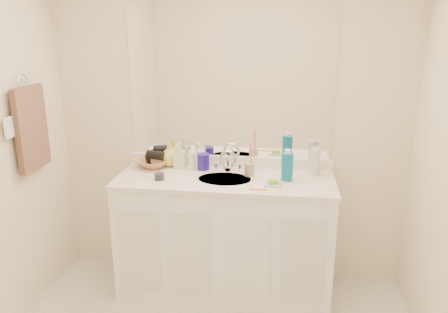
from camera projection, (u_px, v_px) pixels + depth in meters
wall_back at (230, 125)px, 3.21m from camera, size 2.60×0.02×2.40m
vanity_cabinet at (225, 237)px, 3.17m from camera, size 1.50×0.55×0.85m
countertop at (225, 180)px, 3.05m from camera, size 1.52×0.57×0.03m
backsplash at (230, 161)px, 3.28m from camera, size 1.52×0.03×0.08m
sink_basin at (225, 180)px, 3.03m from camera, size 0.37×0.37×0.02m
faucet at (228, 163)px, 3.18m from camera, size 0.02×0.02×0.11m
mirror at (230, 75)px, 3.10m from camera, size 1.48×0.01×1.20m
blue_mug at (203, 162)px, 3.20m from camera, size 0.10×0.10×0.12m
tan_cup at (249, 169)px, 3.07m from camera, size 0.08×0.08×0.09m
toothbrush at (251, 155)px, 3.04m from camera, size 0.02×0.04×0.18m
mouthwash_bottle at (287, 167)px, 2.97m from camera, size 0.11×0.11×0.19m
clear_pump_bottle at (315, 162)px, 3.08m from camera, size 0.07×0.07×0.19m
soap_dish at (273, 184)px, 2.89m from camera, size 0.11×0.09×0.01m
green_soap at (273, 182)px, 2.89m from camera, size 0.07×0.05×0.02m
orange_comb at (258, 190)px, 2.82m from camera, size 0.11×0.03×0.00m
dark_jar at (159, 177)px, 3.00m from camera, size 0.09×0.09×0.05m
extra_white_bottle at (191, 161)px, 3.18m from camera, size 0.05×0.05×0.14m
soap_bottle_white at (200, 156)px, 3.26m from camera, size 0.08×0.08×0.18m
soap_bottle_cream at (180, 155)px, 3.24m from camera, size 0.09×0.09×0.19m
soap_bottle_yellow at (170, 154)px, 3.28m from camera, size 0.17×0.17×0.18m
wicker_basket at (153, 163)px, 3.27m from camera, size 0.34×0.34×0.06m
hair_dryer at (156, 155)px, 3.26m from camera, size 0.15×0.10×0.07m
towel_ring at (23, 82)px, 2.78m from camera, size 0.01×0.11×0.11m
hand_towel at (31, 128)px, 2.86m from camera, size 0.04×0.32×0.55m
switch_plate at (9, 128)px, 2.66m from camera, size 0.01×0.08×0.13m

